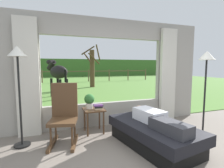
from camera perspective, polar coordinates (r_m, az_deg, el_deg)
The scene contains 16 objects.
back_wall_with_window at distance 4.15m, azimuth -2.12°, elevation 3.36°, with size 5.20×0.12×2.55m.
curtain_panel_left at distance 3.85m, azimuth -26.23°, elevation 1.82°, with size 0.44×0.10×2.40m, color beige.
curtain_panel_right at distance 4.81m, azimuth 18.04°, elevation 2.85°, with size 0.44×0.10×2.40m, color beige.
outdoor_pasture_lawn at distance 14.97m, azimuth -14.61°, elevation 0.30°, with size 36.00×21.68×0.02m, color #568438.
distant_hill_ridge at distance 24.73m, azimuth -16.63°, elevation 5.16°, with size 36.00×2.00×2.40m, color #3B652A.
recliner_sofa at distance 3.29m, azimuth 13.56°, elevation -15.92°, with size 1.18×1.83×0.42m.
reclining_person at distance 3.15m, azimuth 14.19°, elevation -11.09°, with size 0.44×1.43×0.22m.
rocking_chair at distance 3.38m, azimuth -15.64°, elevation -9.57°, with size 0.61×0.77×1.12m.
side_table at distance 3.78m, azimuth -6.06°, elevation -9.60°, with size 0.44×0.44×0.52m.
potted_plant at distance 3.75m, azimuth -7.51°, elevation -5.37°, with size 0.22×0.22×0.32m.
book_stack at distance 3.70m, azimuth -4.55°, elevation -7.59°, with size 0.21×0.15×0.10m.
floor_lamp_left at distance 3.40m, azimuth -28.76°, elevation 5.26°, with size 0.32×0.32×1.78m.
floor_lamp_right at distance 3.97m, azimuth 28.81°, elevation 4.77°, with size 0.32×0.32×1.74m.
horse at distance 8.25m, azimuth -17.57°, elevation 3.72°, with size 1.11×1.77×1.73m.
pasture_tree at distance 11.73m, azimuth -6.62°, elevation 5.67°, with size 1.31×1.26×2.84m.
pasture_fence_line at distance 15.74m, azimuth -14.93°, elevation 3.24°, with size 16.10×0.10×1.10m.
Camera 1 is at (-1.23, -1.69, 1.44)m, focal length 27.54 mm.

